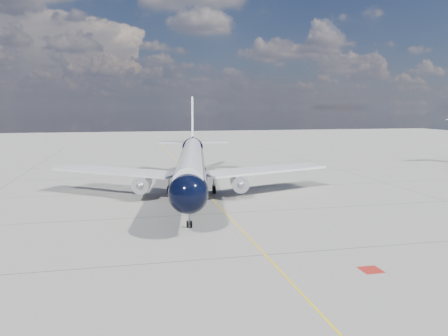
{
  "coord_description": "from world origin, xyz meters",
  "views": [
    {
      "loc": [
        -11.01,
        -38.6,
        12.24
      ],
      "look_at": [
        1.89,
        19.4,
        4.0
      ],
      "focal_mm": 35.0,
      "sensor_mm": 36.0,
      "label": 1
    }
  ],
  "objects": [
    {
      "name": "taxiway_centerline",
      "position": [
        0.0,
        25.0,
        0.0
      ],
      "size": [
        0.16,
        160.0,
        0.01
      ],
      "primitive_type": "cube",
      "color": "yellow",
      "rests_on": "ground"
    },
    {
      "name": "main_airliner",
      "position": [
        -2.19,
        22.56,
        4.43
      ],
      "size": [
        40.13,
        49.3,
        14.28
      ],
      "rotation": [
        0.0,
        0.0,
        -0.16
      ],
      "color": "black",
      "rests_on": "ground"
    },
    {
      "name": "ground",
      "position": [
        0.0,
        30.0,
        0.0
      ],
      "size": [
        320.0,
        320.0,
        0.0
      ],
      "primitive_type": "plane",
      "color": "gray",
      "rests_on": "ground"
    },
    {
      "name": "red_marking",
      "position": [
        6.8,
        -10.0,
        0.0
      ],
      "size": [
        1.6,
        1.6,
        0.01
      ],
      "primitive_type": "cube",
      "color": "maroon",
      "rests_on": "ground"
    }
  ]
}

